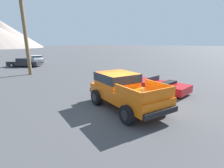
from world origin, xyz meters
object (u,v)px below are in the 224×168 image
object	(u,v)px
orange_pickup_truck	(123,89)
red_convertible_car	(159,86)
parked_car_white	(37,59)
palm_tree_tall	(23,8)
parked_car_dark	(25,62)

from	to	relation	value
orange_pickup_truck	red_convertible_car	size ratio (longest dim) A/B	1.25
orange_pickup_truck	parked_car_white	distance (m)	25.43
orange_pickup_truck	palm_tree_tall	world-z (taller)	palm_tree_tall
red_convertible_car	parked_car_dark	bearing A→B (deg)	95.65
palm_tree_tall	orange_pickup_truck	bearing A→B (deg)	-95.33
parked_car_dark	orange_pickup_truck	bearing A→B (deg)	-138.02
orange_pickup_truck	parked_car_dark	distance (m)	20.41
parked_car_white	palm_tree_tall	size ratio (longest dim) A/B	0.51
parked_car_white	parked_car_dark	distance (m)	5.73
palm_tree_tall	parked_car_dark	bearing A→B (deg)	70.64
orange_pickup_truck	parked_car_dark	xyz separation A→B (m)	(3.57, 20.09, -0.39)
parked_car_white	orange_pickup_truck	bearing A→B (deg)	96.79
orange_pickup_truck	parked_car_white	xyz separation A→B (m)	(7.45, 24.31, -0.42)
parked_car_dark	palm_tree_tall	distance (m)	9.26
red_convertible_car	parked_car_white	size ratio (longest dim) A/B	0.90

